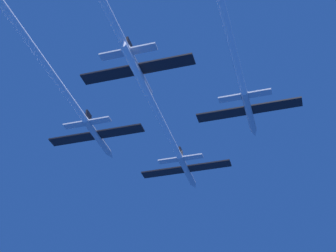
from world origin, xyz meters
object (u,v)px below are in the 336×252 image
object	(u,v)px
jet_left_wing	(63,89)
jet_slot	(106,8)
jet_right_wing	(236,62)
jet_lead	(172,141)

from	to	relation	value
jet_left_wing	jet_slot	world-z (taller)	jet_slot
jet_right_wing	jet_lead	bearing A→B (deg)	131.40
jet_left_wing	jet_right_wing	world-z (taller)	jet_right_wing
jet_lead	jet_slot	bearing A→B (deg)	-90.35
jet_left_wing	jet_slot	size ratio (longest dim) A/B	1.04
jet_left_wing	jet_slot	xyz separation A→B (m)	(11.15, -12.07, 0.03)
jet_lead	jet_slot	distance (m)	27.54
jet_lead	jet_left_wing	world-z (taller)	jet_left_wing
jet_lead	jet_left_wing	xyz separation A→B (m)	(-11.32, -15.45, 0.95)
jet_lead	jet_slot	world-z (taller)	jet_slot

